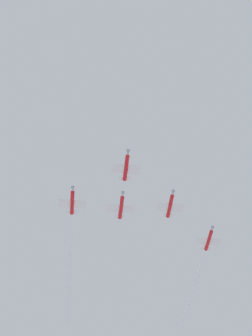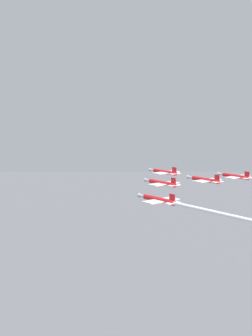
% 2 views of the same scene
% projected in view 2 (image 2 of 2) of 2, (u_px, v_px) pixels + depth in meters
% --- Properties ---
extents(jet_lead, '(9.31, 12.06, 2.54)m').
position_uv_depth(jet_lead, '(164.00, 172.00, 155.24)').
color(jet_lead, red).
extents(jet_port_inner, '(9.31, 12.06, 2.54)m').
position_uv_depth(jet_port_inner, '(162.00, 183.00, 133.81)').
color(jet_port_inner, red).
extents(jet_port_outer, '(9.31, 12.06, 2.54)m').
position_uv_depth(jet_port_outer, '(205.00, 180.00, 142.25)').
color(jet_port_outer, red).
extents(jet_starboard_outer, '(25.73, 58.53, 2.54)m').
position_uv_depth(jet_starboard_outer, '(221.00, 214.00, 98.42)').
color(jet_starboard_outer, red).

